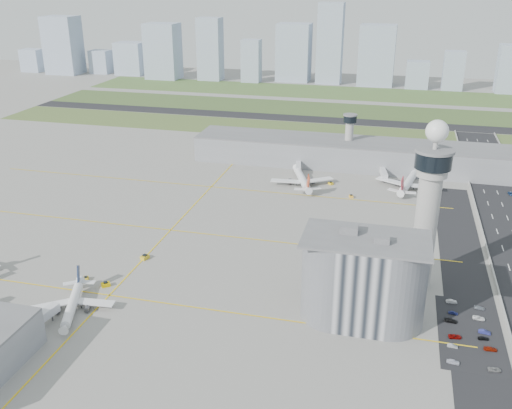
% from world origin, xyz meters
% --- Properties ---
extents(ground, '(1000.00, 1000.00, 0.00)m').
position_xyz_m(ground, '(0.00, 0.00, 0.00)').
color(ground, '#98958E').
extents(grass_strip_0, '(480.00, 50.00, 0.08)m').
position_xyz_m(grass_strip_0, '(-20.00, 225.00, 0.04)').
color(grass_strip_0, '#415629').
rests_on(grass_strip_0, ground).
extents(grass_strip_1, '(480.00, 60.00, 0.08)m').
position_xyz_m(grass_strip_1, '(-20.00, 300.00, 0.04)').
color(grass_strip_1, '#3B5528').
rests_on(grass_strip_1, ground).
extents(grass_strip_2, '(480.00, 70.00, 0.08)m').
position_xyz_m(grass_strip_2, '(-20.00, 380.00, 0.04)').
color(grass_strip_2, '#425E2C').
rests_on(grass_strip_2, ground).
extents(runway, '(480.00, 22.00, 0.10)m').
position_xyz_m(runway, '(-20.00, 262.00, 0.06)').
color(runway, black).
rests_on(runway, ground).
extents(barrier_left, '(0.60, 500.00, 1.20)m').
position_xyz_m(barrier_left, '(101.00, 0.00, 0.60)').
color(barrier_left, '#9E9E99').
rests_on(barrier_left, ground).
extents(landside_road, '(18.00, 260.00, 0.08)m').
position_xyz_m(landside_road, '(90.00, -10.00, 0.04)').
color(landside_road, black).
rests_on(landside_road, ground).
extents(parking_lot, '(20.00, 44.00, 0.10)m').
position_xyz_m(parking_lot, '(88.00, -22.00, 0.05)').
color(parking_lot, black).
rests_on(parking_lot, ground).
extents(taxiway_line_h_0, '(260.00, 0.60, 0.01)m').
position_xyz_m(taxiway_line_h_0, '(-40.00, -30.00, 0.01)').
color(taxiway_line_h_0, yellow).
rests_on(taxiway_line_h_0, ground).
extents(taxiway_line_h_1, '(260.00, 0.60, 0.01)m').
position_xyz_m(taxiway_line_h_1, '(-40.00, 30.00, 0.01)').
color(taxiway_line_h_1, yellow).
rests_on(taxiway_line_h_1, ground).
extents(taxiway_line_h_2, '(260.00, 0.60, 0.01)m').
position_xyz_m(taxiway_line_h_2, '(-40.00, 90.00, 0.01)').
color(taxiway_line_h_2, yellow).
rests_on(taxiway_line_h_2, ground).
extents(taxiway_line_v, '(0.60, 260.00, 0.01)m').
position_xyz_m(taxiway_line_v, '(-40.00, 30.00, 0.01)').
color(taxiway_line_v, yellow).
rests_on(taxiway_line_v, ground).
extents(control_tower, '(14.00, 14.00, 64.50)m').
position_xyz_m(control_tower, '(72.00, 8.00, 35.04)').
color(control_tower, '#ADAAA5').
rests_on(control_tower, ground).
extents(secondary_tower, '(8.60, 8.60, 31.90)m').
position_xyz_m(secondary_tower, '(30.00, 150.00, 18.80)').
color(secondary_tower, '#ADAAA5').
rests_on(secondary_tower, ground).
extents(admin_building, '(42.00, 24.00, 33.50)m').
position_xyz_m(admin_building, '(51.99, -22.00, 15.30)').
color(admin_building, '#B2B2B7').
rests_on(admin_building, ground).
extents(terminal_pier, '(210.00, 32.00, 15.80)m').
position_xyz_m(terminal_pier, '(40.00, 148.00, 7.90)').
color(terminal_pier, gray).
rests_on(terminal_pier, ground).
extents(airplane_near_c, '(40.33, 43.34, 9.80)m').
position_xyz_m(airplane_near_c, '(-47.29, -42.99, 4.90)').
color(airplane_near_c, white).
rests_on(airplane_near_c, ground).
extents(airplane_far_a, '(48.61, 52.40, 11.92)m').
position_xyz_m(airplane_far_a, '(8.46, 107.19, 5.96)').
color(airplane_far_a, white).
rests_on(airplane_far_a, ground).
extents(airplane_far_b, '(44.67, 49.77, 12.15)m').
position_xyz_m(airplane_far_b, '(67.52, 116.48, 6.07)').
color(airplane_far_b, white).
rests_on(airplane_far_b, ground).
extents(jet_bridge_near_2, '(5.39, 14.31, 5.70)m').
position_xyz_m(jet_bridge_near_2, '(-53.00, -61.00, 2.85)').
color(jet_bridge_near_2, silver).
rests_on(jet_bridge_near_2, ground).
extents(jet_bridge_far_0, '(5.39, 14.31, 5.70)m').
position_xyz_m(jet_bridge_far_0, '(2.00, 132.00, 2.85)').
color(jet_bridge_far_0, silver).
rests_on(jet_bridge_far_0, ground).
extents(jet_bridge_far_1, '(5.39, 14.31, 5.70)m').
position_xyz_m(jet_bridge_far_1, '(52.00, 132.00, 2.85)').
color(jet_bridge_far_1, silver).
rests_on(jet_bridge_far_1, ground).
extents(tug_1, '(2.85, 3.29, 1.60)m').
position_xyz_m(tug_1, '(-54.28, -21.87, 0.80)').
color(tug_1, gold).
rests_on(tug_1, ground).
extents(tug_2, '(3.91, 3.80, 1.88)m').
position_xyz_m(tug_2, '(-44.48, -24.25, 0.94)').
color(tug_2, '#EFC100').
rests_on(tug_2, ground).
extents(tug_3, '(3.37, 4.06, 2.02)m').
position_xyz_m(tug_3, '(-39.42, 0.35, 1.01)').
color(tug_3, gold).
rests_on(tug_3, ground).
extents(tug_4, '(3.31, 3.35, 1.62)m').
position_xyz_m(tug_4, '(24.63, 110.56, 0.81)').
color(tug_4, yellow).
rests_on(tug_4, ground).
extents(tug_5, '(2.63, 3.23, 1.64)m').
position_xyz_m(tug_5, '(37.84, 92.89, 0.82)').
color(tug_5, yellow).
rests_on(tug_5, ground).
extents(car_lot_0, '(3.97, 1.86, 1.31)m').
position_xyz_m(car_lot_0, '(81.81, -40.26, 0.66)').
color(car_lot_0, silver).
rests_on(car_lot_0, ground).
extents(car_lot_1, '(3.41, 1.43, 1.10)m').
position_xyz_m(car_lot_1, '(82.18, -31.80, 0.55)').
color(car_lot_1, '#A4A7AA').
rests_on(car_lot_1, ground).
extents(car_lot_2, '(4.54, 2.67, 1.19)m').
position_xyz_m(car_lot_2, '(83.26, -26.29, 0.59)').
color(car_lot_2, '#7F0805').
rests_on(car_lot_2, ground).
extents(car_lot_3, '(4.43, 2.02, 1.26)m').
position_xyz_m(car_lot_3, '(82.48, -16.95, 0.63)').
color(car_lot_3, black).
rests_on(car_lot_3, ground).
extents(car_lot_4, '(3.45, 1.71, 1.13)m').
position_xyz_m(car_lot_4, '(83.63, -11.59, 0.57)').
color(car_lot_4, navy).
rests_on(car_lot_4, ground).
extents(car_lot_5, '(3.98, 1.72, 1.28)m').
position_xyz_m(car_lot_5, '(83.48, -4.05, 0.64)').
color(car_lot_5, silver).
rests_on(car_lot_5, ground).
extents(car_lot_6, '(4.10, 2.28, 1.08)m').
position_xyz_m(car_lot_6, '(93.74, -41.01, 0.54)').
color(car_lot_6, gray).
rests_on(car_lot_6, ground).
extents(car_lot_7, '(4.29, 2.02, 1.21)m').
position_xyz_m(car_lot_7, '(93.79, -30.54, 0.60)').
color(car_lot_7, maroon).
rests_on(car_lot_7, ground).
extents(car_lot_8, '(3.58, 1.82, 1.17)m').
position_xyz_m(car_lot_8, '(92.23, -24.98, 0.58)').
color(car_lot_8, black).
rests_on(car_lot_8, ground).
extents(car_lot_9, '(4.07, 1.87, 1.30)m').
position_xyz_m(car_lot_9, '(92.99, -21.25, 0.65)').
color(car_lot_9, navy).
rests_on(car_lot_9, ground).
extents(car_lot_10, '(4.50, 2.58, 1.18)m').
position_xyz_m(car_lot_10, '(92.03, -12.89, 0.59)').
color(car_lot_10, white).
rests_on(car_lot_10, ground).
extents(car_lot_11, '(3.87, 1.88, 1.09)m').
position_xyz_m(car_lot_11, '(93.00, -5.91, 0.54)').
color(car_lot_11, gray).
rests_on(car_lot_11, ground).
extents(car_hw_2, '(2.64, 4.81, 1.28)m').
position_xyz_m(car_hw_2, '(121.39, 118.51, 0.64)').
color(car_hw_2, navy).
rests_on(car_hw_2, ground).
extents(car_hw_4, '(1.80, 3.80, 1.26)m').
position_xyz_m(car_hw_4, '(107.23, 179.10, 0.63)').
color(car_hw_4, gray).
rests_on(car_hw_4, ground).
extents(skyline_bldg_0, '(24.05, 19.24, 26.50)m').
position_xyz_m(skyline_bldg_0, '(-377.77, 421.70, 13.25)').
color(skyline_bldg_0, '#9EADC1').
rests_on(skyline_bldg_0, ground).
extents(skyline_bldg_1, '(37.63, 30.10, 65.60)m').
position_xyz_m(skyline_bldg_1, '(-331.22, 417.61, 32.80)').
color(skyline_bldg_1, '#9EADC1').
rests_on(skyline_bldg_1, ground).
extents(skyline_bldg_2, '(22.81, 18.25, 26.79)m').
position_xyz_m(skyline_bldg_2, '(-291.25, 430.16, 13.39)').
color(skyline_bldg_2, '#9EADC1').
rests_on(skyline_bldg_2, ground).
extents(skyline_bldg_3, '(32.30, 25.84, 36.93)m').
position_xyz_m(skyline_bldg_3, '(-252.58, 431.35, 18.47)').
color(skyline_bldg_3, '#9EADC1').
rests_on(skyline_bldg_3, ground).
extents(skyline_bldg_4, '(35.81, 28.65, 60.36)m').
position_xyz_m(skyline_bldg_4, '(-204.47, 415.19, 30.18)').
color(skyline_bldg_4, '#9EADC1').
rests_on(skyline_bldg_4, ground).
extents(skyline_bldg_5, '(25.49, 20.39, 66.89)m').
position_xyz_m(skyline_bldg_5, '(-150.11, 419.66, 33.44)').
color(skyline_bldg_5, '#9EADC1').
rests_on(skyline_bldg_5, ground).
extents(skyline_bldg_6, '(20.04, 16.03, 45.20)m').
position_xyz_m(skyline_bldg_6, '(-102.68, 417.90, 22.60)').
color(skyline_bldg_6, '#9EADC1').
rests_on(skyline_bldg_6, ground).
extents(skyline_bldg_7, '(35.76, 28.61, 61.22)m').
position_xyz_m(skyline_bldg_7, '(-59.44, 436.89, 30.61)').
color(skyline_bldg_7, '#9EADC1').
rests_on(skyline_bldg_7, ground).
extents(skyline_bldg_8, '(26.33, 21.06, 83.39)m').
position_xyz_m(skyline_bldg_8, '(-19.42, 431.56, 41.69)').
color(skyline_bldg_8, '#9EADC1').
rests_on(skyline_bldg_8, ground).
extents(skyline_bldg_9, '(36.96, 29.57, 62.11)m').
position_xyz_m(skyline_bldg_9, '(30.27, 432.32, 31.06)').
color(skyline_bldg_9, '#9EADC1').
rests_on(skyline_bldg_9, ground).
extents(skyline_bldg_10, '(23.01, 18.41, 27.75)m').
position_xyz_m(skyline_bldg_10, '(73.27, 423.68, 13.87)').
color(skyline_bldg_10, '#9EADC1').
rests_on(skyline_bldg_10, ground).
extents(skyline_bldg_11, '(20.22, 16.18, 38.97)m').
position_xyz_m(skyline_bldg_11, '(108.28, 423.34, 19.48)').
color(skyline_bldg_11, '#9EADC1').
rests_on(skyline_bldg_11, ground).
extents(skyline_bldg_12, '(26.14, 20.92, 46.89)m').
position_xyz_m(skyline_bldg_12, '(162.17, 421.29, 23.44)').
color(skyline_bldg_12, '#9EADC1').
rests_on(skyline_bldg_12, ground).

